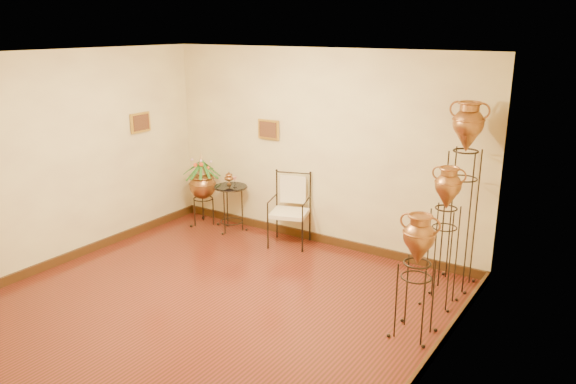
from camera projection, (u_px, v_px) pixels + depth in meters
The scene contains 8 objects.
ground at pixel (207, 309), 6.36m from camera, with size 5.00×5.00×0.00m, color maroon.
room_shell at pixel (200, 160), 5.87m from camera, with size 5.02×5.02×2.81m.
amphora_tall at pixel (462, 194), 6.63m from camera, with size 0.48×0.48×2.29m.
amphora_mid at pixel (444, 236), 6.26m from camera, with size 0.41×0.41×1.64m.
amphora_short at pixel (416, 276), 5.64m from camera, with size 0.46×0.46×1.34m.
planter_urn at pixel (202, 183), 8.89m from camera, with size 0.82×0.82×1.24m.
armchair at pixel (289, 210), 8.08m from camera, with size 0.73×0.70×1.04m.
side_table at pixel (231, 207), 8.68m from camera, with size 0.53×0.53×0.91m.
Camera 1 is at (3.88, -4.29, 3.09)m, focal length 35.00 mm.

